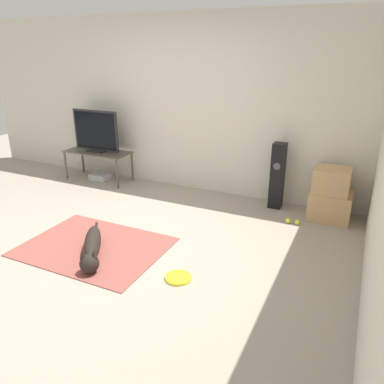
{
  "coord_description": "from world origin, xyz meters",
  "views": [
    {
      "loc": [
        2.4,
        -2.97,
        2.06
      ],
      "look_at": [
        0.61,
        0.82,
        0.45
      ],
      "focal_mm": 35.0,
      "sensor_mm": 36.0,
      "label": 1
    }
  ],
  "objects_px": {
    "frisbee": "(178,278)",
    "tv_stand": "(98,155)",
    "tennis_ball_near_speaker": "(288,221)",
    "tv": "(96,131)",
    "dog": "(92,247)",
    "cardboard_box_lower": "(330,205)",
    "cardboard_box_upper": "(332,181)",
    "floor_speaker": "(277,176)",
    "tennis_ball_by_boxes": "(297,222)",
    "game_console": "(101,176)"
  },
  "relations": [
    {
      "from": "dog",
      "to": "tennis_ball_near_speaker",
      "type": "xyz_separation_m",
      "value": [
        1.7,
        1.7,
        -0.08
      ]
    },
    {
      "from": "tv",
      "to": "tennis_ball_by_boxes",
      "type": "distance_m",
      "value": 3.43
    },
    {
      "from": "game_console",
      "to": "cardboard_box_upper",
      "type": "bearing_deg",
      "value": -0.15
    },
    {
      "from": "cardboard_box_upper",
      "to": "tv_stand",
      "type": "distance_m",
      "value": 3.63
    },
    {
      "from": "cardboard_box_upper",
      "to": "game_console",
      "type": "relative_size",
      "value": 1.4
    },
    {
      "from": "tv_stand",
      "to": "cardboard_box_lower",
      "type": "bearing_deg",
      "value": 0.64
    },
    {
      "from": "floor_speaker",
      "to": "cardboard_box_lower",
      "type": "bearing_deg",
      "value": -6.26
    },
    {
      "from": "tv_stand",
      "to": "tennis_ball_by_boxes",
      "type": "xyz_separation_m",
      "value": [
        3.32,
        -0.33,
        -0.4
      ]
    },
    {
      "from": "dog",
      "to": "cardboard_box_upper",
      "type": "relative_size",
      "value": 2.18
    },
    {
      "from": "frisbee",
      "to": "tv_stand",
      "type": "distance_m",
      "value": 3.24
    },
    {
      "from": "frisbee",
      "to": "tennis_ball_near_speaker",
      "type": "bearing_deg",
      "value": 67.53
    },
    {
      "from": "cardboard_box_upper",
      "to": "tv_stand",
      "type": "bearing_deg",
      "value": -179.65
    },
    {
      "from": "dog",
      "to": "frisbee",
      "type": "relative_size",
      "value": 3.68
    },
    {
      "from": "cardboard_box_upper",
      "to": "floor_speaker",
      "type": "relative_size",
      "value": 0.48
    },
    {
      "from": "frisbee",
      "to": "cardboard_box_upper",
      "type": "height_order",
      "value": "cardboard_box_upper"
    },
    {
      "from": "cardboard_box_lower",
      "to": "tennis_ball_by_boxes",
      "type": "height_order",
      "value": "cardboard_box_lower"
    },
    {
      "from": "dog",
      "to": "cardboard_box_upper",
      "type": "bearing_deg",
      "value": 43.9
    },
    {
      "from": "game_console",
      "to": "cardboard_box_lower",
      "type": "bearing_deg",
      "value": 0.14
    },
    {
      "from": "tv",
      "to": "tennis_ball_near_speaker",
      "type": "bearing_deg",
      "value": -5.92
    },
    {
      "from": "floor_speaker",
      "to": "tennis_ball_by_boxes",
      "type": "bearing_deg",
      "value": -48.7
    },
    {
      "from": "tv_stand",
      "to": "game_console",
      "type": "height_order",
      "value": "tv_stand"
    },
    {
      "from": "tv_stand",
      "to": "tennis_ball_by_boxes",
      "type": "bearing_deg",
      "value": -5.61
    },
    {
      "from": "floor_speaker",
      "to": "tv_stand",
      "type": "relative_size",
      "value": 0.83
    },
    {
      "from": "dog",
      "to": "tv_stand",
      "type": "distance_m",
      "value": 2.54
    },
    {
      "from": "frisbee",
      "to": "tv",
      "type": "height_order",
      "value": "tv"
    },
    {
      "from": "frisbee",
      "to": "tv_stand",
      "type": "height_order",
      "value": "tv_stand"
    },
    {
      "from": "tv_stand",
      "to": "tv",
      "type": "xyz_separation_m",
      "value": [
        0.0,
        0.0,
        0.38
      ]
    },
    {
      "from": "frisbee",
      "to": "tennis_ball_by_boxes",
      "type": "bearing_deg",
      "value": 64.28
    },
    {
      "from": "dog",
      "to": "tv_stand",
      "type": "xyz_separation_m",
      "value": [
        -1.5,
        2.03,
        0.32
      ]
    },
    {
      "from": "frisbee",
      "to": "tennis_ball_by_boxes",
      "type": "relative_size",
      "value": 3.89
    },
    {
      "from": "cardboard_box_upper",
      "to": "tennis_ball_by_boxes",
      "type": "bearing_deg",
      "value": -131.51
    },
    {
      "from": "frisbee",
      "to": "cardboard_box_lower",
      "type": "bearing_deg",
      "value": 60.97
    },
    {
      "from": "dog",
      "to": "cardboard_box_lower",
      "type": "relative_size",
      "value": 1.85
    },
    {
      "from": "tv_stand",
      "to": "tennis_ball_by_boxes",
      "type": "height_order",
      "value": "tv_stand"
    },
    {
      "from": "floor_speaker",
      "to": "tennis_ball_by_boxes",
      "type": "distance_m",
      "value": 0.73
    },
    {
      "from": "tv_stand",
      "to": "tennis_ball_near_speaker",
      "type": "height_order",
      "value": "tv_stand"
    },
    {
      "from": "dog",
      "to": "floor_speaker",
      "type": "bearing_deg",
      "value": 56.34
    },
    {
      "from": "cardboard_box_upper",
      "to": "tennis_ball_near_speaker",
      "type": "distance_m",
      "value": 0.74
    },
    {
      "from": "frisbee",
      "to": "cardboard_box_lower",
      "type": "xyz_separation_m",
      "value": [
        1.14,
        2.05,
        0.17
      ]
    },
    {
      "from": "tv_stand",
      "to": "tv",
      "type": "height_order",
      "value": "tv"
    },
    {
      "from": "cardboard_box_lower",
      "to": "floor_speaker",
      "type": "distance_m",
      "value": 0.77
    },
    {
      "from": "frisbee",
      "to": "cardboard_box_upper",
      "type": "distance_m",
      "value": 2.37
    },
    {
      "from": "dog",
      "to": "cardboard_box_lower",
      "type": "distance_m",
      "value": 2.98
    },
    {
      "from": "floor_speaker",
      "to": "tv_stand",
      "type": "height_order",
      "value": "floor_speaker"
    },
    {
      "from": "floor_speaker",
      "to": "tennis_ball_near_speaker",
      "type": "relative_size",
      "value": 13.71
    },
    {
      "from": "dog",
      "to": "tv",
      "type": "height_order",
      "value": "tv"
    },
    {
      "from": "floor_speaker",
      "to": "tv",
      "type": "distance_m",
      "value": 2.95
    },
    {
      "from": "tennis_ball_near_speaker",
      "to": "game_console",
      "type": "height_order",
      "value": "game_console"
    },
    {
      "from": "cardboard_box_upper",
      "to": "dog",
      "type": "bearing_deg",
      "value": -136.1
    },
    {
      "from": "frisbee",
      "to": "cardboard_box_lower",
      "type": "relative_size",
      "value": 0.5
    }
  ]
}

